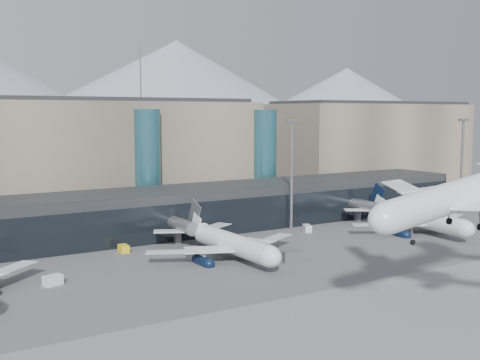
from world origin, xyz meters
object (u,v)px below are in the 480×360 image
Objects in this scene: veh_c at (292,256)px; jet_parked_mid at (224,235)px; hero_jet at (475,183)px; jet_parked_right at (411,213)px; lightmast_right at (462,161)px; veh_b at (124,249)px; veh_g at (249,242)px; lightmast_mid at (292,168)px; veh_e at (451,227)px; veh_d at (307,228)px; veh_a at (53,280)px.

jet_parked_mid is at bearing 142.17° from veh_c.
hero_jet is 60.32m from jet_parked_right.
lightmast_right is 93.55m from veh_b.
veh_b is (-26.86, 59.08, -17.10)m from hero_jet.
veh_b is 0.72× the size of veh_c.
veh_g is (9.34, 5.76, -3.36)m from jet_parked_mid.
jet_parked_right is 13.71× the size of veh_g.
lightmast_right is at bearing -9.09° from lightmast_mid.
lightmast_right is 69.39m from veh_g.
jet_parked_right is 11.76× the size of veh_e.
lightmast_right reaches higher than veh_g.
hero_jet is at bearing 144.48° from jet_parked_right.
hero_jet is 12.24× the size of veh_e.
veh_d is at bearing 74.40° from veh_g.
hero_jet is 61.38m from veh_d.
veh_g is (42.01, 8.36, -0.08)m from veh_a.
hero_jet reaches higher than veh_d.
jet_parked_mid reaches higher than veh_g.
hero_jet reaches higher than veh_c.
veh_c is at bearing -125.99° from lightmast_mid.
veh_a is at bearing 158.34° from veh_e.
veh_c is 49.54m from veh_e.
lightmast_right reaches higher than hero_jet.
hero_jet is 64.45m from veh_a.
veh_g is (-48.50, 11.16, -0.10)m from veh_e.
veh_a is at bearing 132.66° from veh_b.
veh_e is (29.65, -16.01, 0.03)m from veh_d.
lightmast_mid is 33.14m from jet_parked_mid.
veh_b is at bearing 147.74° from veh_c.
veh_d is (-49.14, 2.97, -13.62)m from lightmast_right.
lightmast_mid is 29.41m from jet_parked_right.
veh_c is (8.54, -10.25, -3.09)m from jet_parked_mid.
lightmast_right is 0.74× the size of jet_parked_right.
veh_b is at bearing -136.65° from veh_g.
lightmast_right is at bearing -85.33° from jet_parked_mid.
lightmast_right is at bearing 39.51° from hero_jet.
lightmast_mid is 9.87× the size of veh_b.
hero_jet is 12.35× the size of veh_a.
lightmast_right reaches higher than veh_a.
veh_g is at bearing 147.15° from veh_e.
veh_c is at bearing -32.88° from veh_g.
veh_c is at bearing 95.41° from hero_jet.
lightmast_mid is 14.54m from veh_d.
veh_b is 25.46m from veh_g.
jet_parked_right is at bearing -101.15° from veh_b.
veh_b is (-92.39, 5.41, -13.67)m from lightmast_right.
veh_c is 1.23× the size of veh_e.
lightmast_right reaches higher than veh_c.
hero_jet is 63.72m from veh_e.
jet_parked_right is (22.09, -16.53, -10.21)m from lightmast_mid.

